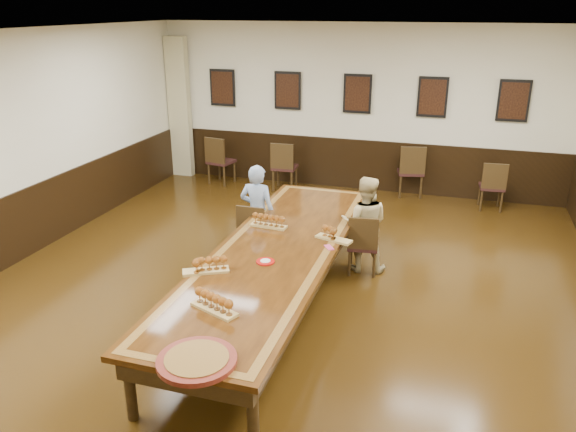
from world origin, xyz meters
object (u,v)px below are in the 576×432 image
(chair_woman, at_px, (363,243))
(spare_chair_d, at_px, (492,185))
(chair_man, at_px, (255,232))
(person_woman, at_px, (364,224))
(spare_chair_a, at_px, (221,160))
(person_man, at_px, (257,212))
(carved_platter, at_px, (197,360))
(spare_chair_c, at_px, (410,170))
(spare_chair_b, at_px, (285,165))
(conference_table, at_px, (276,260))

(chair_woman, bearing_deg, spare_chair_d, -125.49)
(chair_man, distance_m, person_woman, 1.57)
(spare_chair_a, xyz_separation_m, person_man, (2.00, -3.23, 0.21))
(person_woman, bearing_deg, carved_platter, 71.62)
(carved_platter, bearing_deg, person_man, 102.65)
(person_man, bearing_deg, spare_chair_c, -116.36)
(chair_man, xyz_separation_m, spare_chair_b, (-0.62, 3.33, 0.05))
(spare_chair_b, distance_m, spare_chair_c, 2.46)
(person_woman, distance_m, conference_table, 1.57)
(conference_table, bearing_deg, spare_chair_c, 77.04)
(person_man, height_order, person_woman, person_man)
(spare_chair_a, bearing_deg, carved_platter, 123.13)
(carved_platter, bearing_deg, conference_table, 92.66)
(chair_woman, xyz_separation_m, spare_chair_c, (0.27, 3.61, 0.07))
(spare_chair_a, bearing_deg, chair_woman, 148.28)
(chair_woman, bearing_deg, chair_man, -4.63)
(person_man, height_order, carved_platter, person_man)
(conference_table, bearing_deg, chair_woman, 55.56)
(spare_chair_a, height_order, spare_chair_d, spare_chair_a)
(spare_chair_b, height_order, person_woman, person_woman)
(spare_chair_a, relative_size, spare_chair_b, 1.02)
(spare_chair_c, xyz_separation_m, carved_platter, (-1.01, -7.19, 0.27))
(chair_woman, relative_size, spare_chair_d, 0.96)
(spare_chair_d, height_order, conference_table, spare_chair_d)
(chair_woman, relative_size, spare_chair_a, 0.87)
(spare_chair_d, distance_m, conference_table, 5.19)
(spare_chair_b, height_order, conference_table, spare_chair_b)
(spare_chair_c, xyz_separation_m, spare_chair_d, (1.49, -0.36, -0.06))
(person_man, xyz_separation_m, person_woman, (1.54, 0.07, -0.03))
(person_man, bearing_deg, chair_woman, 179.57)
(carved_platter, bearing_deg, spare_chair_a, 112.32)
(chair_woman, distance_m, conference_table, 1.51)
(chair_man, bearing_deg, spare_chair_b, -78.92)
(spare_chair_d, relative_size, carved_platter, 1.11)
(spare_chair_b, distance_m, person_man, 3.30)
(chair_woman, bearing_deg, conference_table, 48.41)
(chair_man, distance_m, spare_chair_d, 4.68)
(chair_man, height_order, spare_chair_b, spare_chair_b)
(person_woman, bearing_deg, spare_chair_d, -126.34)
(person_man, relative_size, person_woman, 1.04)
(person_woman, bearing_deg, spare_chair_c, -101.65)
(person_woman, bearing_deg, chair_man, -1.23)
(spare_chair_d, bearing_deg, chair_woman, 56.96)
(person_woman, xyz_separation_m, carved_platter, (-0.73, -3.67, 0.10))
(spare_chair_d, bearing_deg, spare_chair_c, -18.14)
(chair_woman, height_order, spare_chair_c, spare_chair_c)
(spare_chair_b, bearing_deg, chair_woman, 120.76)
(chair_man, bearing_deg, spare_chair_c, -115.78)
(spare_chair_c, xyz_separation_m, person_woman, (-0.28, -3.52, 0.17))
(spare_chair_a, height_order, person_woman, person_woman)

